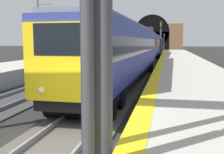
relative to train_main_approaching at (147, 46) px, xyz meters
name	(u,v)px	position (x,y,z in m)	size (l,w,h in m)	color
platform_right_edge_strip	(140,121)	(-33.15, -2.29, -1.18)	(112.00, 0.50, 0.01)	yellow
train_main_approaching	(147,46)	(0.00, 0.00, 0.00)	(62.40, 3.29, 4.80)	navy
train_adjacent_platform	(130,45)	(15.64, 4.37, -0.02)	(62.34, 3.35, 3.85)	#333338
railway_signal_near	(88,8)	(-35.72, -1.85, 1.01)	(0.39, 0.38, 5.36)	#38383D
railway_signal_mid	(161,37)	(2.14, -1.85, 1.24)	(0.39, 0.38, 5.79)	#38383D
railway_signal_far	(164,41)	(40.44, -1.85, 0.82)	(0.39, 0.38, 5.03)	#38383D
tunnel_portal	(152,37)	(52.47, 2.18, 2.02)	(2.23, 19.38, 11.33)	brown
catenary_mast_near	(39,32)	(-10.08, 11.25, 1.58)	(0.22, 1.75, 7.45)	#595B60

